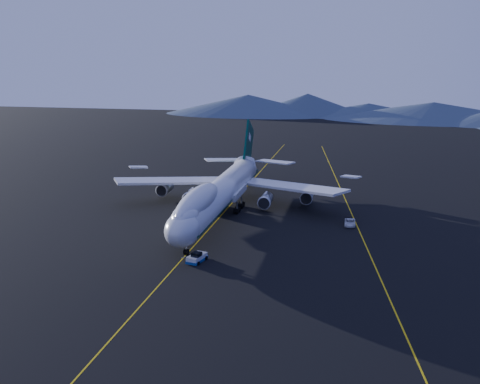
# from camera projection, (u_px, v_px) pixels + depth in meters

# --- Properties ---
(ground) EXTENTS (500.00, 500.00, 0.00)m
(ground) POSITION_uv_depth(u_px,v_px,m) (221.00, 216.00, 126.59)
(ground) COLOR black
(ground) RESTS_ON ground
(taxiway_line_main) EXTENTS (0.25, 220.00, 0.01)m
(taxiway_line_main) POSITION_uv_depth(u_px,v_px,m) (221.00, 215.00, 126.59)
(taxiway_line_main) COLOR yellow
(taxiway_line_main) RESTS_ON ground
(taxiway_line_side) EXTENTS (28.08, 198.09, 0.01)m
(taxiway_line_side) POSITION_uv_depth(u_px,v_px,m) (351.00, 212.00, 129.80)
(taxiway_line_side) COLOR yellow
(taxiway_line_side) RESTS_ON ground
(boeing_747) EXTENTS (59.62, 72.43, 19.37)m
(boeing_747) POSITION_uv_depth(u_px,v_px,m) (221.00, 192.00, 125.21)
(boeing_747) COLOR silver
(boeing_747) RESTS_ON ground
(pushback_tug) EXTENTS (3.34, 4.89, 1.96)m
(pushback_tug) POSITION_uv_depth(u_px,v_px,m) (197.00, 258.00, 97.88)
(pushback_tug) COLOR silver
(pushback_tug) RESTS_ON ground
(service_van) EXTENTS (2.49, 5.18, 1.42)m
(service_van) POSITION_uv_depth(u_px,v_px,m) (350.00, 222.00, 118.85)
(service_van) COLOR silver
(service_van) RESTS_ON ground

